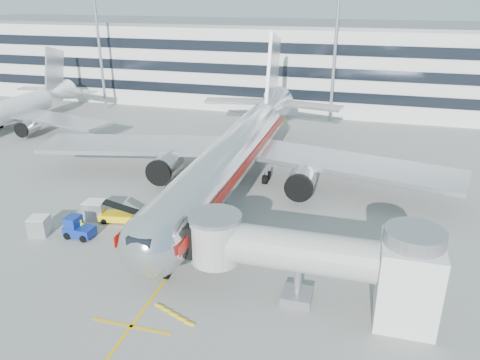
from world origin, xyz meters
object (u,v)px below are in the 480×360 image
(baggage_tug, at_px, (78,228))
(cargo_container_right, at_px, (96,210))
(ramp_worker, at_px, (82,228))
(main_jet, at_px, (235,152))
(cargo_container_front, at_px, (93,210))
(belt_loader, at_px, (121,216))
(cargo_container_left, at_px, (39,226))

(baggage_tug, bearing_deg, cargo_container_right, 96.03)
(ramp_worker, bearing_deg, baggage_tug, -174.17)
(main_jet, relative_size, cargo_container_front, 28.49)
(main_jet, xyz_separation_m, cargo_container_right, (-11.17, -11.79, -3.30))
(main_jet, distance_m, belt_loader, 14.92)
(main_jet, relative_size, cargo_container_right, 25.40)
(belt_loader, distance_m, cargo_container_front, 3.13)
(cargo_container_right, bearing_deg, belt_loader, 0.27)
(cargo_container_right, height_order, cargo_container_front, cargo_container_right)
(baggage_tug, bearing_deg, belt_loader, 58.83)
(cargo_container_left, distance_m, cargo_container_right, 5.56)
(cargo_container_left, distance_m, cargo_container_front, 5.37)
(baggage_tug, bearing_deg, main_jet, 55.50)
(cargo_container_right, relative_size, cargo_container_front, 1.12)
(cargo_container_front, bearing_deg, main_jet, 45.59)
(cargo_container_right, relative_size, ramp_worker, 1.24)
(main_jet, distance_m, ramp_worker, 18.92)
(cargo_container_right, distance_m, ramp_worker, 3.60)
(cargo_container_right, xyz_separation_m, cargo_container_front, (-0.36, 0.02, -0.03))
(cargo_container_left, relative_size, cargo_container_front, 1.13)
(baggage_tug, distance_m, cargo_container_left, 3.77)
(belt_loader, distance_m, cargo_container_left, 7.55)
(cargo_container_front, distance_m, ramp_worker, 3.70)
(belt_loader, bearing_deg, baggage_tug, -121.17)
(cargo_container_front, bearing_deg, cargo_container_left, -123.47)
(main_jet, bearing_deg, ramp_worker, -124.50)
(main_jet, xyz_separation_m, baggage_tug, (-10.76, -15.66, -3.35))
(cargo_container_right, bearing_deg, cargo_container_left, -126.66)
(cargo_container_front, height_order, ramp_worker, cargo_container_front)
(main_jet, relative_size, cargo_container_left, 25.23)
(belt_loader, height_order, baggage_tug, belt_loader)
(main_jet, height_order, cargo_container_front, main_jet)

